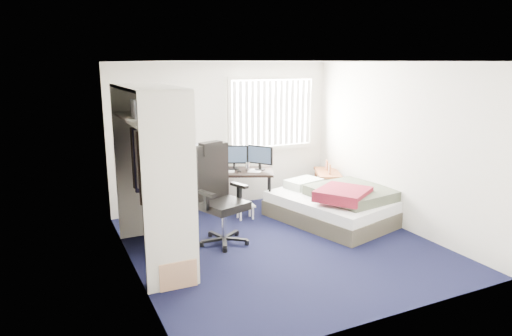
{
  "coord_description": "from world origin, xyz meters",
  "views": [
    {
      "loc": [
        -2.89,
        -5.25,
        2.49
      ],
      "look_at": [
        -0.2,
        0.4,
        1.04
      ],
      "focal_mm": 32.0,
      "sensor_mm": 36.0,
      "label": 1
    }
  ],
  "objects": [
    {
      "name": "ground",
      "position": [
        0.0,
        0.0,
        0.0
      ],
      "size": [
        4.2,
        4.2,
        0.0
      ],
      "primitive_type": "plane",
      "color": "black",
      "rests_on": "ground"
    },
    {
      "name": "pine_box",
      "position": [
        -1.65,
        -0.48,
        0.16
      ],
      "size": [
        0.44,
        0.33,
        0.32
      ],
      "primitive_type": "cube",
      "rotation": [
        0.0,
        0.0,
        -0.02
      ],
      "color": "tan",
      "rests_on": "ground"
    },
    {
      "name": "footstool",
      "position": [
        -0.01,
        1.22,
        0.18
      ],
      "size": [
        0.3,
        0.25,
        0.23
      ],
      "color": "white",
      "rests_on": "ground"
    },
    {
      "name": "closet",
      "position": [
        -1.67,
        0.27,
        1.35
      ],
      "size": [
        0.64,
        1.84,
        2.22
      ],
      "color": "beige",
      "rests_on": "ground"
    },
    {
      "name": "window_assembly",
      "position": [
        0.9,
        2.04,
        1.6
      ],
      "size": [
        1.72,
        0.09,
        1.32
      ],
      "color": "white",
      "rests_on": "ground"
    },
    {
      "name": "room_shell",
      "position": [
        0.0,
        0.0,
        1.51
      ],
      "size": [
        4.2,
        4.2,
        4.2
      ],
      "color": "silver",
      "rests_on": "ground"
    },
    {
      "name": "office_chair",
      "position": [
        -0.73,
        0.5,
        0.54
      ],
      "size": [
        0.85,
        0.85,
        1.42
      ],
      "color": "black",
      "rests_on": "ground"
    },
    {
      "name": "desk",
      "position": [
        -0.02,
        1.75,
        0.74
      ],
      "size": [
        1.56,
        1.19,
        1.16
      ],
      "color": "black",
      "rests_on": "ground"
    },
    {
      "name": "bed",
      "position": [
        1.27,
        0.52,
        0.27
      ],
      "size": [
        1.85,
        2.19,
        0.63
      ],
      "color": "#443E31",
      "rests_on": "ground"
    },
    {
      "name": "nightstand",
      "position": [
        1.75,
        1.47,
        0.49
      ],
      "size": [
        0.71,
        0.9,
        0.74
      ],
      "color": "brown",
      "rests_on": "ground"
    }
  ]
}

